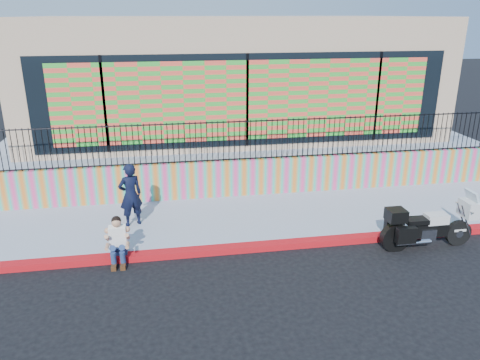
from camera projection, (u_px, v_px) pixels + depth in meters
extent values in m
plane|color=black|center=(278.00, 248.00, 11.29)|extent=(90.00, 90.00, 0.00)
cube|color=#9F0B16|center=(278.00, 245.00, 11.27)|extent=(16.00, 0.30, 0.15)
cube|color=#8C97A9|center=(263.00, 217.00, 12.80)|extent=(16.00, 3.00, 0.15)
cube|color=#F13F84|center=(252.00, 177.00, 14.08)|extent=(16.00, 0.20, 1.10)
cube|color=#8C97A9|center=(228.00, 138.00, 18.84)|extent=(16.00, 10.00, 1.25)
cube|color=tan|center=(228.00, 72.00, 17.77)|extent=(14.00, 8.00, 4.00)
cube|color=black|center=(247.00, 101.00, 14.17)|extent=(12.60, 0.04, 2.80)
cube|color=#FE4F38|center=(247.00, 101.00, 14.14)|extent=(11.48, 0.02, 2.40)
cylinder|color=black|center=(458.00, 233.00, 11.34)|extent=(0.64, 0.13, 0.64)
cylinder|color=black|center=(395.00, 238.00, 11.09)|extent=(0.64, 0.13, 0.64)
cube|color=black|center=(428.00, 229.00, 11.16)|extent=(0.91, 0.27, 0.33)
cube|color=silver|center=(425.00, 233.00, 11.18)|extent=(0.39, 0.33, 0.29)
cube|color=silver|center=(436.00, 218.00, 11.10)|extent=(0.53, 0.31, 0.23)
cube|color=black|center=(416.00, 221.00, 11.02)|extent=(0.53, 0.33, 0.12)
cube|color=silver|center=(469.00, 209.00, 11.16)|extent=(0.29, 0.50, 0.40)
cube|color=silver|center=(472.00, 197.00, 11.06)|extent=(0.18, 0.44, 0.33)
cube|color=black|center=(396.00, 215.00, 10.88)|extent=(0.42, 0.40, 0.29)
cube|color=black|center=(406.00, 235.00, 10.76)|extent=(0.46, 0.17, 0.39)
cube|color=black|center=(394.00, 225.00, 11.30)|extent=(0.46, 0.17, 0.39)
cube|color=silver|center=(459.00, 229.00, 11.31)|extent=(0.31, 0.15, 0.06)
imported|color=black|center=(130.00, 195.00, 11.92)|extent=(0.71, 0.59, 1.66)
cube|color=navy|center=(119.00, 249.00, 10.72)|extent=(0.36, 0.28, 0.18)
cube|color=white|center=(118.00, 236.00, 10.56)|extent=(0.38, 0.27, 0.54)
sphere|color=tan|center=(116.00, 223.00, 10.40)|extent=(0.21, 0.21, 0.21)
cube|color=#472814|center=(114.00, 267.00, 10.36)|extent=(0.11, 0.26, 0.10)
cube|color=#472814|center=(123.00, 266.00, 10.39)|extent=(0.11, 0.26, 0.10)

